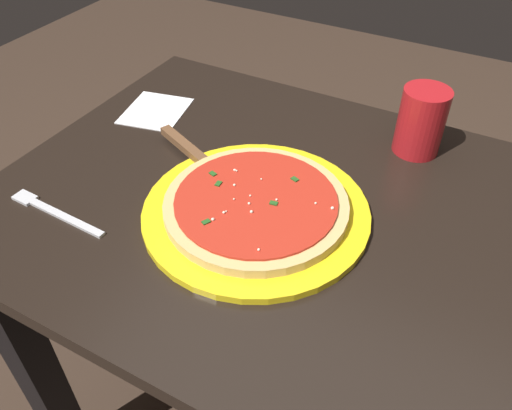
{
  "coord_description": "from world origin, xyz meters",
  "views": [
    {
      "loc": [
        0.23,
        -0.57,
        1.3
      ],
      "look_at": [
        -0.05,
        -0.05,
        0.78
      ],
      "focal_mm": 36.26,
      "sensor_mm": 36.0,
      "label": 1
    }
  ],
  "objects_px": {
    "napkin_loose_left": "(156,111)",
    "fork": "(52,211)",
    "cup_tall_drink": "(421,121)",
    "pizza": "(256,204)",
    "pizza_server": "(196,156)",
    "serving_plate": "(256,212)"
  },
  "relations": [
    {
      "from": "fork",
      "to": "cup_tall_drink",
      "type": "bearing_deg",
      "value": 44.31
    },
    {
      "from": "napkin_loose_left",
      "to": "fork",
      "type": "height_order",
      "value": "fork"
    },
    {
      "from": "serving_plate",
      "to": "napkin_loose_left",
      "type": "relative_size",
      "value": 2.7
    },
    {
      "from": "pizza_server",
      "to": "fork",
      "type": "xyz_separation_m",
      "value": [
        -0.13,
        -0.21,
        -0.01
      ]
    },
    {
      "from": "napkin_loose_left",
      "to": "cup_tall_drink",
      "type": "bearing_deg",
      "value": 13.36
    },
    {
      "from": "pizza",
      "to": "pizza_server",
      "type": "relative_size",
      "value": 1.29
    },
    {
      "from": "napkin_loose_left",
      "to": "fork",
      "type": "relative_size",
      "value": 0.7
    },
    {
      "from": "serving_plate",
      "to": "pizza",
      "type": "height_order",
      "value": "pizza"
    },
    {
      "from": "pizza_server",
      "to": "napkin_loose_left",
      "type": "distance_m",
      "value": 0.2
    },
    {
      "from": "fork",
      "to": "pizza_server",
      "type": "bearing_deg",
      "value": 58.83
    },
    {
      "from": "pizza",
      "to": "pizza_server",
      "type": "xyz_separation_m",
      "value": [
        -0.15,
        0.07,
        -0.0
      ]
    },
    {
      "from": "pizza_server",
      "to": "cup_tall_drink",
      "type": "bearing_deg",
      "value": 35.16
    },
    {
      "from": "pizza_server",
      "to": "fork",
      "type": "distance_m",
      "value": 0.25
    },
    {
      "from": "fork",
      "to": "serving_plate",
      "type": "bearing_deg",
      "value": 27.62
    },
    {
      "from": "serving_plate",
      "to": "pizza_server",
      "type": "distance_m",
      "value": 0.17
    },
    {
      "from": "pizza",
      "to": "cup_tall_drink",
      "type": "height_order",
      "value": "cup_tall_drink"
    },
    {
      "from": "serving_plate",
      "to": "pizza",
      "type": "xyz_separation_m",
      "value": [
        -0.0,
        -0.0,
        0.02
      ]
    },
    {
      "from": "pizza_server",
      "to": "fork",
      "type": "height_order",
      "value": "pizza_server"
    },
    {
      "from": "serving_plate",
      "to": "fork",
      "type": "height_order",
      "value": "serving_plate"
    },
    {
      "from": "pizza_server",
      "to": "serving_plate",
      "type": "bearing_deg",
      "value": -23.19
    },
    {
      "from": "fork",
      "to": "napkin_loose_left",
      "type": "bearing_deg",
      "value": 97.61
    },
    {
      "from": "serving_plate",
      "to": "pizza",
      "type": "relative_size",
      "value": 1.24
    }
  ]
}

